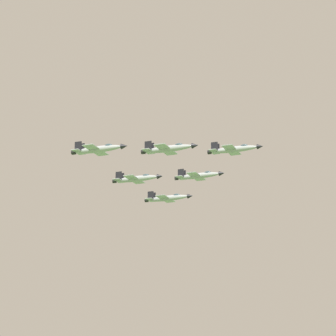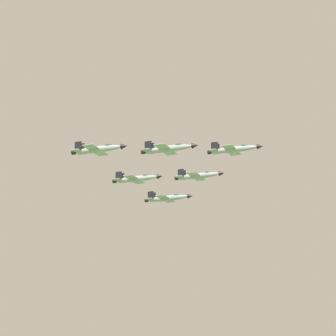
% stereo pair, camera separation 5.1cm
% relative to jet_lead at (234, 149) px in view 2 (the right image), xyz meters
% --- Properties ---
extents(jet_lead, '(17.31, 11.67, 3.95)m').
position_rel_jet_lead_xyz_m(jet_lead, '(0.00, 0.00, 0.00)').
color(jet_lead, '#9EA3A8').
extents(jet_left_wingman, '(17.21, 11.55, 3.90)m').
position_rel_jet_lead_xyz_m(jet_left_wingman, '(-22.20, 5.08, -3.26)').
color(jet_left_wingman, '#9EA3A8').
extents(jet_right_wingman, '(17.92, 12.04, 4.07)m').
position_rel_jet_lead_xyz_m(jet_right_wingman, '(-8.59, -21.09, -2.25)').
color(jet_right_wingman, '#9EA3A8').
extents(jet_left_outer, '(18.08, 12.13, 4.09)m').
position_rel_jet_lead_xyz_m(jet_left_outer, '(-44.40, 10.17, -6.31)').
color(jet_left_outer, '#9EA3A8').
extents(jet_right_outer, '(17.43, 11.73, 3.97)m').
position_rel_jet_lead_xyz_m(jet_right_outer, '(-17.19, -42.19, -4.90)').
color(jet_right_outer, '#9EA3A8').
extents(jet_slot_rear, '(17.10, 11.51, 3.90)m').
position_rel_jet_lead_xyz_m(jet_slot_rear, '(-30.80, -16.01, -6.47)').
color(jet_slot_rear, '#9EA3A8').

